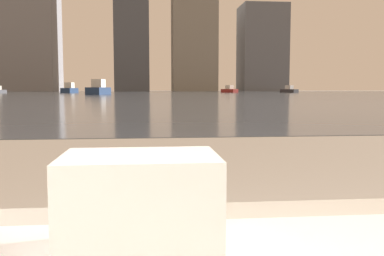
# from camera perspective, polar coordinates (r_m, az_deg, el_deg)

# --- Properties ---
(towel_stack) EXTENTS (0.25, 0.18, 0.16)m
(towel_stack) POSITION_cam_1_polar(r_m,az_deg,el_deg) (0.70, -6.90, -10.00)
(towel_stack) COLOR white
(towel_stack) RESTS_ON bathtub
(harbor_water) EXTENTS (180.00, 110.00, 0.01)m
(harbor_water) POSITION_cam_1_polar(r_m,az_deg,el_deg) (61.88, -5.78, 4.55)
(harbor_water) COLOR slate
(harbor_water) RESTS_ON ground_plane
(harbor_boat_0) EXTENTS (2.90, 3.91, 1.40)m
(harbor_boat_0) POSITION_cam_1_polar(r_m,az_deg,el_deg) (81.99, 5.01, 5.08)
(harbor_boat_0) COLOR maroon
(harbor_boat_0) RESTS_ON harbor_water
(harbor_boat_1) EXTENTS (2.33, 5.03, 1.82)m
(harbor_boat_1) POSITION_cam_1_polar(r_m,az_deg,el_deg) (78.44, -16.01, 5.00)
(harbor_boat_1) COLOR navy
(harbor_boat_1) RESTS_ON harbor_water
(harbor_boat_2) EXTENTS (2.78, 5.49, 1.96)m
(harbor_boat_2) POSITION_cam_1_polar(r_m,az_deg,el_deg) (56.49, -12.35, 5.09)
(harbor_boat_2) COLOR navy
(harbor_boat_2) RESTS_ON harbor_water
(harbor_boat_4) EXTENTS (2.68, 3.78, 1.35)m
(harbor_boat_4) POSITION_cam_1_polar(r_m,az_deg,el_deg) (81.50, 12.83, 4.96)
(harbor_boat_4) COLOR #2D2D33
(harbor_boat_4) RESTS_ON harbor_water
(skyline_tower_4) EXTENTS (12.26, 11.35, 23.59)m
(skyline_tower_4) POSITION_cam_1_polar(r_m,az_deg,el_deg) (122.57, 9.32, 10.39)
(skyline_tower_4) COLOR slate
(skyline_tower_4) RESTS_ON ground_plane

